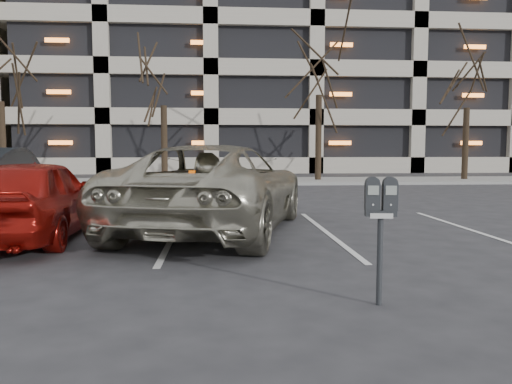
{
  "coord_description": "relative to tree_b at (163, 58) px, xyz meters",
  "views": [
    {
      "loc": [
        -0.59,
        -6.69,
        1.55
      ],
      "look_at": [
        -0.13,
        -0.62,
        1.02
      ],
      "focal_mm": 35.0,
      "sensor_mm": 36.0,
      "label": 1
    }
  ],
  "objects": [
    {
      "name": "tree_c",
      "position": [
        7.0,
        0.0,
        0.85
      ],
      "size": [
        3.89,
        3.89,
        8.85
      ],
      "color": "black",
      "rests_on": "ground"
    },
    {
      "name": "parking_meter",
      "position": [
        3.99,
        -17.96,
        -4.59
      ],
      "size": [
        0.33,
        0.17,
        1.25
      ],
      "rotation": [
        0.0,
        0.0,
        -0.14
      ],
      "color": "black",
      "rests_on": "ground"
    },
    {
      "name": "ground",
      "position": [
        3.0,
        -16.0,
        -5.55
      ],
      "size": [
        140.0,
        140.0,
        0.0
      ],
      "primitive_type": "plane",
      "color": "#28282B",
      "rests_on": "ground"
    },
    {
      "name": "parking_garage",
      "position": [
        15.0,
        17.84,
        3.72
      ],
      "size": [
        52.0,
        20.0,
        19.0
      ],
      "color": "black",
      "rests_on": "ground"
    },
    {
      "name": "sidewalk",
      "position": [
        3.0,
        0.0,
        -5.49
      ],
      "size": [
        80.0,
        4.0,
        0.12
      ],
      "primitive_type": "cube",
      "color": "gray",
      "rests_on": "ground"
    },
    {
      "name": "stall_lines",
      "position": [
        1.6,
        -13.7,
        -5.54
      ],
      "size": [
        16.9,
        5.2,
        0.0
      ],
      "color": "silver",
      "rests_on": "ground"
    },
    {
      "name": "tree_b",
      "position": [
        0.0,
        0.0,
        0.0
      ],
      "size": [
        3.38,
        3.38,
        7.68
      ],
      "color": "black",
      "rests_on": "ground"
    },
    {
      "name": "suv_silver",
      "position": [
        2.35,
        -13.31,
        -4.74
      ],
      "size": [
        4.11,
        6.32,
        1.62
      ],
      "rotation": [
        0.0,
        0.0,
        2.88
      ],
      "color": "#AEAA94",
      "rests_on": "ground"
    },
    {
      "name": "car_red",
      "position": [
        -0.73,
        -14.04,
        -4.84
      ],
      "size": [
        1.75,
        4.17,
        1.41
      ],
      "primitive_type": "imported",
      "rotation": [
        0.0,
        0.0,
        3.16
      ],
      "color": "#9B140E",
      "rests_on": "ground"
    },
    {
      "name": "tree_d",
      "position": [
        14.0,
        0.0,
        -0.02
      ],
      "size": [
        3.37,
        3.37,
        7.65
      ],
      "color": "black",
      "rests_on": "ground"
    }
  ]
}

